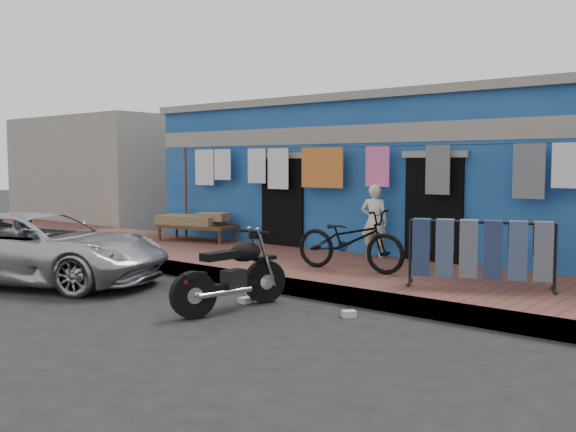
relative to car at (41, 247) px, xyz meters
The scene contains 15 objects.
ground 3.43m from the car, ahead, with size 80.00×80.00×0.00m, color black.
sidewalk 4.78m from the car, 45.04° to the left, with size 28.00×3.00×0.25m, color brown.
curb 3.90m from the car, 29.67° to the left, with size 28.00×0.10×0.25m, color gray.
building 8.15m from the car, 65.45° to the left, with size 12.20×5.20×3.36m.
neighbor_left 10.67m from the car, 136.05° to the left, with size 6.00×5.00×3.40m, color #9E9384.
clothesline 5.50m from the car, 59.30° to the left, with size 10.06×0.06×2.10m.
car is the anchor object (origin of this frame).
seated_person 5.82m from the car, 51.59° to the left, with size 0.49×0.33×1.36m, color beige.
bicycle 5.11m from the car, 37.25° to the left, with size 0.67×1.89×1.23m, color black.
motorcycle 3.85m from the car, ahead, with size 0.67×1.66×1.05m, color black, non-canonical shape.
charpoy 4.32m from the car, 101.22° to the left, with size 1.96×1.26×0.61m, color brown, non-canonical shape.
jeans_rack 6.99m from the car, 26.04° to the left, with size 2.05×1.17×0.98m, color black, non-canonical shape.
litter_a 3.73m from the car, 25.10° to the left, with size 0.20×0.16×0.09m, color silver.
litter_b 5.45m from the car, 13.96° to the left, with size 0.17×0.13×0.09m, color silver.
litter_c 3.84m from the car, 16.54° to the left, with size 0.19×0.15×0.08m, color silver.
Camera 1 is at (6.51, -5.86, 2.00)m, focal length 40.00 mm.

